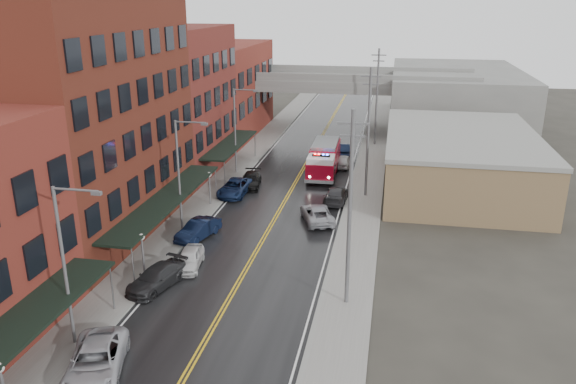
{
  "coord_description": "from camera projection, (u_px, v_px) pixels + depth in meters",
  "views": [
    {
      "loc": [
        9.32,
        -15.34,
        17.67
      ],
      "look_at": [
        1.41,
        26.39,
        3.0
      ],
      "focal_mm": 35.0,
      "sensor_mm": 36.0,
      "label": 1
    }
  ],
  "objects": [
    {
      "name": "road",
      "position": [
        280.0,
        210.0,
        49.51
      ],
      "size": [
        11.0,
        160.0,
        0.02
      ],
      "primitive_type": "cube",
      "color": "black",
      "rests_on": "ground"
    },
    {
      "name": "parked_car_left_5",
      "position": [
        198.0,
        230.0,
        43.47
      ],
      "size": [
        2.72,
        4.64,
        1.45
      ],
      "primitive_type": "imported",
      "rotation": [
        0.0,
        0.0,
        -0.29
      ],
      "color": "black",
      "rests_on": "ground"
    },
    {
      "name": "brick_building_c",
      "position": [
        176.0,
        100.0,
        59.16
      ],
      "size": [
        9.0,
        15.0,
        15.0
      ],
      "primitive_type": "cube",
      "color": "maroon",
      "rests_on": "ground"
    },
    {
      "name": "parked_car_left_7",
      "position": [
        251.0,
        180.0,
        55.44
      ],
      "size": [
        2.44,
        4.78,
        1.33
      ],
      "primitive_type": "imported",
      "rotation": [
        0.0,
        0.0,
        0.13
      ],
      "color": "black",
      "rests_on": "ground"
    },
    {
      "name": "utility_pole_2",
      "position": [
        377.0,
        96.0,
        69.41
      ],
      "size": [
        1.8,
        0.24,
        12.0
      ],
      "color": "#59595B",
      "rests_on": "ground"
    },
    {
      "name": "street_lamp_1",
      "position": [
        181.0,
        169.0,
        43.4
      ],
      "size": [
        2.64,
        0.22,
        9.0
      ],
      "color": "#59595B",
      "rests_on": "ground"
    },
    {
      "name": "awning_1",
      "position": [
        167.0,
        199.0,
        43.36
      ],
      "size": [
        2.6,
        18.0,
        3.09
      ],
      "color": "black",
      "rests_on": "ground"
    },
    {
      "name": "fire_truck",
      "position": [
        324.0,
        158.0,
        58.99
      ],
      "size": [
        3.71,
        8.89,
        3.22
      ],
      "rotation": [
        0.0,
        0.0,
        0.02
      ],
      "color": "maroon",
      "rests_on": "ground"
    },
    {
      "name": "awning_0",
      "position": [
        7.0,
        337.0,
        25.71
      ],
      "size": [
        2.6,
        16.0,
        3.09
      ],
      "color": "black",
      "rests_on": "ground"
    },
    {
      "name": "street_lamp_2",
      "position": [
        237.0,
        125.0,
        58.26
      ],
      "size": [
        2.64,
        0.22,
        9.0
      ],
      "color": "#59595B",
      "rests_on": "ground"
    },
    {
      "name": "brick_building_b",
      "position": [
        89.0,
        120.0,
        42.42
      ],
      "size": [
        9.0,
        20.0,
        18.0
      ],
      "primitive_type": "cube",
      "color": "#5C2418",
      "rests_on": "ground"
    },
    {
      "name": "brick_building_far",
      "position": [
        225.0,
        90.0,
        75.9
      ],
      "size": [
        9.0,
        20.0,
        12.0
      ],
      "primitive_type": "cube",
      "color": "maroon",
      "rests_on": "ground"
    },
    {
      "name": "parked_car_left_3",
      "position": [
        157.0,
        278.0,
        36.06
      ],
      "size": [
        3.16,
        5.1,
        1.38
      ],
      "primitive_type": "imported",
      "rotation": [
        0.0,
        0.0,
        -0.28
      ],
      "color": "#252528",
      "rests_on": "ground"
    },
    {
      "name": "globe_lamp_2",
      "position": [
        209.0,
        181.0,
        49.89
      ],
      "size": [
        0.44,
        0.44,
        3.12
      ],
      "color": "#59595B",
      "rests_on": "ground"
    },
    {
      "name": "overpass",
      "position": [
        326.0,
        88.0,
        77.28
      ],
      "size": [
        40.0,
        10.0,
        7.5
      ],
      "color": "slate",
      "rests_on": "ground"
    },
    {
      "name": "sidewalk_right",
      "position": [
        363.0,
        215.0,
        48.21
      ],
      "size": [
        3.0,
        160.0,
        0.15
      ],
      "primitive_type": "cube",
      "color": "slate",
      "rests_on": "ground"
    },
    {
      "name": "sidewalk_left",
      "position": [
        201.0,
        204.0,
        50.78
      ],
      "size": [
        3.0,
        160.0,
        0.15
      ],
      "primitive_type": "cube",
      "color": "slate",
      "rests_on": "ground"
    },
    {
      "name": "curb_right",
      "position": [
        344.0,
        214.0,
        48.5
      ],
      "size": [
        0.3,
        160.0,
        0.15
      ],
      "primitive_type": "cube",
      "color": "gray",
      "rests_on": "ground"
    },
    {
      "name": "parked_car_left_2",
      "position": [
        96.0,
        362.0,
        27.55
      ],
      "size": [
        4.14,
        6.1,
        1.55
      ],
      "primitive_type": "imported",
      "rotation": [
        0.0,
        0.0,
        0.31
      ],
      "color": "#AAACB3",
      "rests_on": "ground"
    },
    {
      "name": "parked_car_right_1",
      "position": [
        337.0,
        195.0,
        51.28
      ],
      "size": [
        2.26,
        4.89,
        1.38
      ],
      "primitive_type": "imported",
      "rotation": [
        0.0,
        0.0,
        3.07
      ],
      "color": "#28282A",
      "rests_on": "ground"
    },
    {
      "name": "parked_car_right_2",
      "position": [
        344.0,
        161.0,
        61.97
      ],
      "size": [
        2.04,
        4.15,
        1.36
      ],
      "primitive_type": "imported",
      "rotation": [
        0.0,
        0.0,
        3.03
      ],
      "color": "#BEBEBE",
      "rests_on": "ground"
    },
    {
      "name": "utility_pole_1",
      "position": [
        368.0,
        131.0,
        50.83
      ],
      "size": [
        1.8,
        0.24,
        12.0
      ],
      "color": "#59595B",
      "rests_on": "ground"
    },
    {
      "name": "parked_car_left_6",
      "position": [
        235.0,
        188.0,
        53.14
      ],
      "size": [
        2.61,
        5.24,
        1.43
      ],
      "primitive_type": "imported",
      "rotation": [
        0.0,
        0.0,
        -0.05
      ],
      "color": "#122044",
      "rests_on": "ground"
    },
    {
      "name": "globe_lamp_0",
      "position": [
        2.0,
        380.0,
        23.89
      ],
      "size": [
        0.44,
        0.44,
        3.12
      ],
      "color": "#59595B",
      "rests_on": "ground"
    },
    {
      "name": "tan_building",
      "position": [
        459.0,
        161.0,
        55.17
      ],
      "size": [
        14.0,
        22.0,
        5.0
      ],
      "primitive_type": "cube",
      "color": "olive",
      "rests_on": "ground"
    },
    {
      "name": "parked_car_right_3",
      "position": [
        343.0,
        149.0,
        66.68
      ],
      "size": [
        2.17,
        4.5,
        1.42
      ],
      "primitive_type": "imported",
      "rotation": [
        0.0,
        0.0,
        3.3
      ],
      "color": "black",
      "rests_on": "ground"
    },
    {
      "name": "globe_lamp_1",
      "position": [
        142.0,
        245.0,
        36.89
      ],
      "size": [
        0.44,
        0.44,
        3.12
      ],
      "color": "#59595B",
      "rests_on": "ground"
    },
    {
      "name": "parked_car_left_4",
      "position": [
        190.0,
        259.0,
        38.74
      ],
      "size": [
        2.11,
        4.11,
        1.34
      ],
      "primitive_type": "imported",
      "rotation": [
        0.0,
        0.0,
        0.14
      ],
      "color": "silver",
      "rests_on": "ground"
    },
    {
      "name": "utility_pole_0",
      "position": [
        350.0,
        207.0,
        32.26
      ],
      "size": [
        1.8,
        0.24,
        12.0
      ],
      "color": "#59595B",
      "rests_on": "ground"
    },
    {
      "name": "curb_left",
      "position": [
        218.0,
        205.0,
        50.49
      ],
      "size": [
        0.3,
        160.0,
        0.15
      ],
      "primitive_type": "cube",
      "color": "gray",
      "rests_on": "ground"
    },
    {
      "name": "parked_car_right_0",
      "position": [
        317.0,
        214.0,
        46.75
      ],
      "size": [
        3.76,
        5.41,
        1.37
      ],
      "primitive_type": "imported",
      "rotation": [
        0.0,
        0.0,
        3.47
      ],
      "color": "#93959A",
      "rests_on": "ground"
    },
    {
      "name": "street_lamp_0",
      "position": [
        67.0,
        258.0,
        28.55
      ],
      "size": [
        2.64,
        0.22,
        9.0
      ],
      "color": "#59595B",
      "rests_on": "ground"
    },
    {
      "name": "awning_2",
      "position": [
        231.0,
        144.0,
        59.61
      ],
      "size": [
        2.6,
        13.0,
        3.09
      ],
      "color": "black",
      "rests_on": "ground"
    },
    {
      "name": "right_far_block",
      "position": [
        454.0,
        97.0,
        82.19
      ],
      "size": [
        18.0,
        30.0,
        8.0
      ],
      "primitive_type": "cube",
      "color": "slate",
      "rests_on": "ground"
    }
  ]
}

